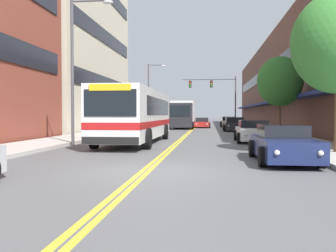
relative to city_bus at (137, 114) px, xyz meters
name	(u,v)px	position (x,y,z in m)	size (l,w,h in m)	color
ground_plane	(195,127)	(2.34, 26.50, -1.69)	(240.00, 240.00, 0.00)	#565659
sidewalk_left	(141,126)	(-4.69, 26.50, -1.61)	(3.05, 106.00, 0.16)	#B2ADA5
sidewalk_right	(251,127)	(9.36, 26.50, -1.61)	(3.05, 106.00, 0.16)	#B2ADA5
centre_line	(195,127)	(2.34, 26.50, -1.68)	(0.34, 106.00, 0.01)	yellow
storefront_row_right	(298,83)	(15.12, 26.50, 3.77)	(9.10, 68.00, 10.92)	brown
city_bus	(137,114)	(0.00, 0.00, 0.00)	(2.88, 11.72, 2.97)	silver
car_dark_grey_parked_left_near	(153,124)	(-1.97, 19.16, -1.07)	(2.03, 4.78, 1.32)	#38383D
car_black_parked_left_far	(142,125)	(-2.06, 12.63, -1.04)	(2.07, 4.26, 1.39)	black
car_navy_parked_right_foreground	(283,144)	(6.71, -8.03, -1.08)	(1.99, 4.75, 1.28)	#19234C
car_charcoal_parked_right_mid	(235,125)	(6.65, 15.93, -1.05)	(2.21, 4.24, 1.36)	#232328
car_white_parked_right_far	(253,132)	(6.79, 1.31, -1.08)	(2.11, 4.42, 1.28)	white
car_champagne_parked_right_end	(228,122)	(6.60, 27.82, -1.06)	(2.01, 4.71, 1.34)	beige
car_red_moving_lead	(202,123)	(3.27, 24.87, -1.12)	(2.05, 4.55, 1.23)	maroon
box_truck	(182,114)	(1.09, 21.56, -0.04)	(2.81, 7.15, 3.16)	#232328
traffic_signal_mast	(217,91)	(5.15, 27.98, 3.03)	(7.02, 0.38, 6.57)	#47474C
street_lamp_left_near	(78,58)	(-2.64, -2.42, 2.89)	(2.29, 0.28, 7.67)	#47474C
street_lamp_left_far	(151,90)	(-2.68, 22.18, 2.81)	(2.07, 0.28, 7.57)	#47474C
street_tree_right_mid	(280,81)	(9.07, 5.52, 2.26)	(3.17, 3.17, 5.53)	brown
fire_hydrant	(279,133)	(8.28, 1.22, -1.16)	(0.30, 0.22, 0.75)	red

